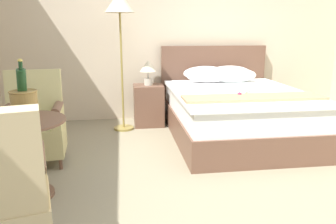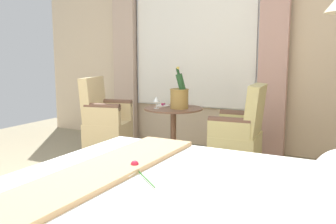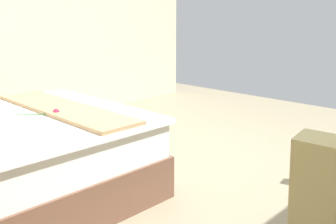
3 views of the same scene
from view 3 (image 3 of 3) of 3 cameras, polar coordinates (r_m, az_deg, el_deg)
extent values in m
plane|color=gray|center=(3.42, 3.02, -9.33)|extent=(6.88, 6.88, 0.00)
cube|color=beige|center=(5.37, -19.96, 14.39)|extent=(0.12, 5.35, 2.92)
cube|color=white|center=(2.91, -24.28, -1.84)|extent=(1.61, 1.94, 0.04)
cube|color=tan|center=(3.11, -15.67, 0.52)|extent=(1.58, 0.37, 0.03)
cylinder|color=#2D6628|center=(3.00, -19.94, -0.37)|extent=(0.24, 0.27, 0.01)
sphere|color=#DB2342|center=(2.95, -16.66, 0.03)|extent=(0.05, 0.05, 0.05)
ellipsoid|color=#33702D|center=(3.11, -15.62, 0.59)|extent=(0.03, 0.05, 0.01)
cube|color=white|center=(3.05, -17.86, 0.10)|extent=(0.09, 0.11, 0.00)
cylinder|color=brown|center=(1.72, 22.35, -13.43)|extent=(0.13, 0.47, 0.09)
camera|label=1|loc=(5.01, 31.51, 12.37)|focal=35.00mm
camera|label=2|loc=(4.31, -43.36, 9.72)|focal=40.00mm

